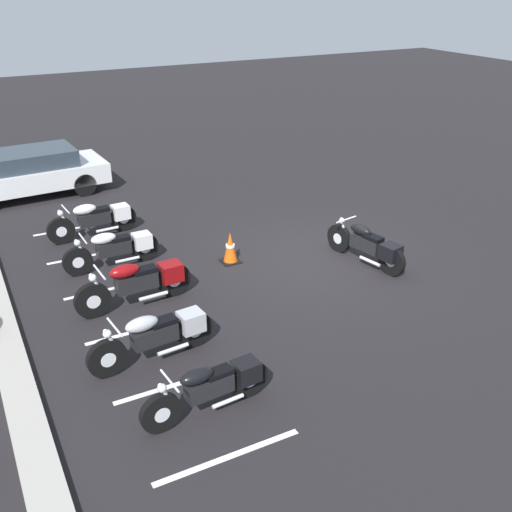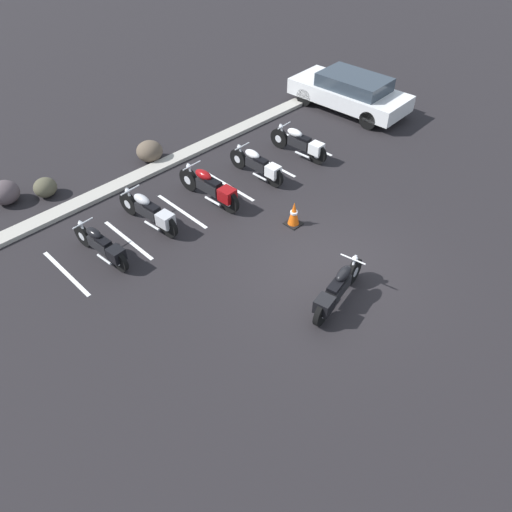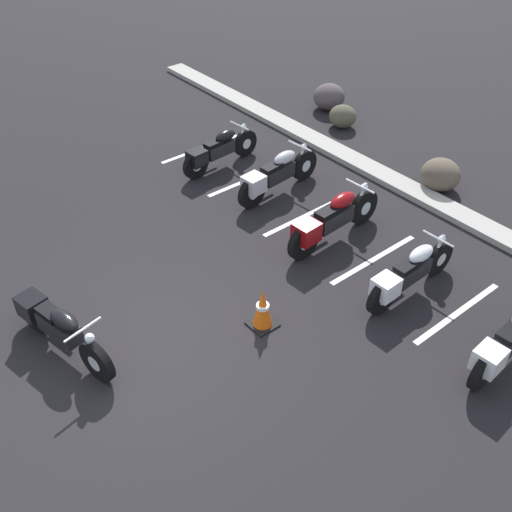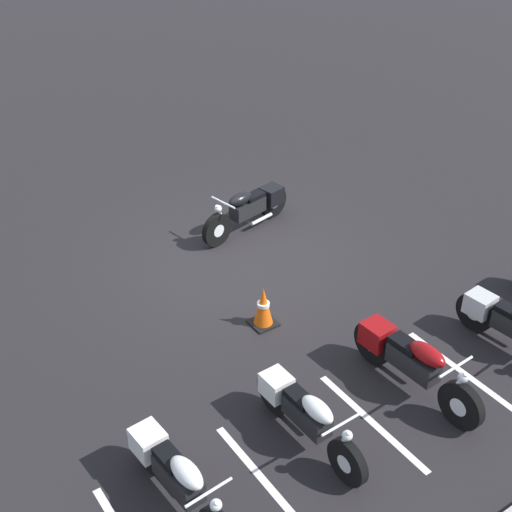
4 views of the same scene
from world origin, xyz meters
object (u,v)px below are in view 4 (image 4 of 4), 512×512
object	(u,v)px
traffic_cone	(263,307)
parked_bike_2	(410,360)
parked_bike_3	(304,413)
parked_bike_4	(176,475)
motorcycle_black_featured	(250,207)

from	to	relation	value
traffic_cone	parked_bike_2	bearing A→B (deg)	110.78
parked_bike_3	parked_bike_4	size ratio (longest dim) A/B	0.97
parked_bike_3	parked_bike_4	xyz separation A→B (m)	(1.83, -0.05, 0.01)
parked_bike_4	traffic_cone	world-z (taller)	parked_bike_4
parked_bike_2	parked_bike_4	distance (m)	3.64
parked_bike_4	traffic_cone	distance (m)	3.53
parked_bike_2	traffic_cone	world-z (taller)	parked_bike_2
parked_bike_2	parked_bike_3	world-z (taller)	parked_bike_2
parked_bike_4	parked_bike_3	bearing A→B (deg)	84.51
motorcycle_black_featured	parked_bike_3	world-z (taller)	motorcycle_black_featured
parked_bike_3	traffic_cone	distance (m)	2.43
motorcycle_black_featured	parked_bike_4	size ratio (longest dim) A/B	0.99
parked_bike_2	parked_bike_3	bearing A→B (deg)	-94.94
motorcycle_black_featured	parked_bike_4	distance (m)	6.40
parked_bike_4	traffic_cone	size ratio (longest dim) A/B	3.10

